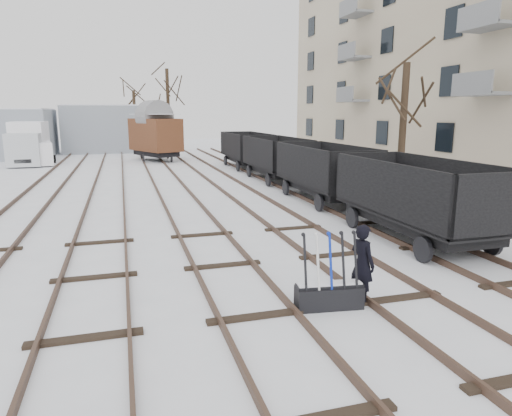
{
  "coord_description": "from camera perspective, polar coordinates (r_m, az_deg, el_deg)",
  "views": [
    {
      "loc": [
        -2.22,
        -7.53,
        3.72
      ],
      "look_at": [
        1.17,
        4.06,
        1.2
      ],
      "focal_mm": 32.0,
      "sensor_mm": 36.0,
      "label": 1
    }
  ],
  "objects": [
    {
      "name": "tree_near",
      "position": [
        20.37,
        17.83,
        8.85
      ],
      "size": [
        0.3,
        0.3,
        5.75
      ],
      "primitive_type": "cylinder",
      "color": "black",
      "rests_on": "ground"
    },
    {
      "name": "panel_van",
      "position": [
        36.91,
        -25.44,
        6.24
      ],
      "size": [
        2.27,
        4.04,
        1.68
      ],
      "rotation": [
        0.0,
        0.0,
        0.17
      ],
      "color": "white",
      "rests_on": "ground"
    },
    {
      "name": "lorry",
      "position": [
        38.19,
        -26.53,
        7.37
      ],
      "size": [
        2.39,
        6.89,
        3.1
      ],
      "rotation": [
        0.0,
        0.0,
        0.03
      ],
      "color": "black",
      "rests_on": "ground"
    },
    {
      "name": "ground",
      "position": [
        8.69,
        0.13,
        -13.56
      ],
      "size": [
        120.0,
        120.0,
        0.0
      ],
      "primitive_type": "plane",
      "color": "white",
      "rests_on": "ground"
    },
    {
      "name": "freight_wagon_a",
      "position": [
        14.25,
        19.35,
        -0.26
      ],
      "size": [
        2.33,
        5.83,
        2.38
      ],
      "color": "black",
      "rests_on": "ground"
    },
    {
      "name": "shed_right",
      "position": [
        47.59,
        -18.7,
        9.41
      ],
      "size": [
        7.0,
        6.0,
        4.5
      ],
      "color": "#9099A2",
      "rests_on": "ground"
    },
    {
      "name": "box_van_wagon",
      "position": [
        37.08,
        -12.49,
        9.05
      ],
      "size": [
        4.23,
        5.39,
        3.65
      ],
      "rotation": [
        0.0,
        0.0,
        0.42
      ],
      "color": "black",
      "rests_on": "ground"
    },
    {
      "name": "freight_wagon_c",
      "position": [
        25.61,
        2.53,
        5.48
      ],
      "size": [
        2.33,
        5.83,
        2.38
      ],
      "color": "black",
      "rests_on": "ground"
    },
    {
      "name": "tree_far_right",
      "position": [
        42.37,
        -10.89,
        11.65
      ],
      "size": [
        0.3,
        0.3,
        7.55
      ],
      "primitive_type": "cylinder",
      "color": "black",
      "rests_on": "ground"
    },
    {
      "name": "tracks",
      "position": [
        21.63,
        -10.18,
        1.9
      ],
      "size": [
        13.9,
        52.0,
        0.16
      ],
      "color": "black",
      "rests_on": "ground"
    },
    {
      "name": "tree_far_left",
      "position": [
        47.61,
        -14.88,
        10.48
      ],
      "size": [
        0.3,
        0.3,
        5.9
      ],
      "primitive_type": "cylinder",
      "color": "black",
      "rests_on": "ground"
    },
    {
      "name": "freight_wagon_b",
      "position": [
        19.71,
        8.55,
        3.46
      ],
      "size": [
        2.33,
        5.83,
        2.38
      ],
      "color": "black",
      "rests_on": "ground"
    },
    {
      "name": "ground_frame",
      "position": [
        9.1,
        9.12,
        -10.57
      ],
      "size": [
        1.34,
        0.58,
        1.49
      ],
      "rotation": [
        0.0,
        0.0,
        -0.12
      ],
      "color": "black",
      "rests_on": "ground"
    },
    {
      "name": "worker",
      "position": [
        9.33,
        13.15,
        -6.77
      ],
      "size": [
        0.53,
        0.67,
        1.6
      ],
      "primitive_type": "imported",
      "rotation": [
        0.0,
        0.0,
        1.86
      ],
      "color": "black",
      "rests_on": "ground"
    },
    {
      "name": "freight_wagon_d",
      "position": [
        31.71,
        -1.22,
        6.7
      ],
      "size": [
        2.33,
        5.83,
        2.38
      ],
      "color": "black",
      "rests_on": "ground"
    }
  ]
}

